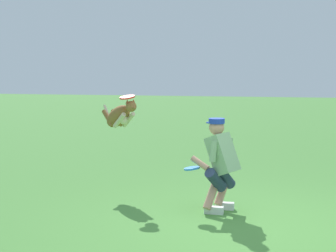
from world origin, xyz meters
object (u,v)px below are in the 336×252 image
(frisbee_flying, at_px, (127,97))
(frisbee_held, at_px, (192,168))
(dog, at_px, (120,116))
(person, at_px, (220,162))

(frisbee_flying, relative_size, frisbee_held, 1.09)
(dog, xyz_separation_m, frisbee_flying, (-0.22, 0.27, 0.32))
(person, relative_size, dog, 1.58)
(person, height_order, frisbee_flying, frisbee_flying)
(frisbee_flying, bearing_deg, dog, -51.22)
(person, bearing_deg, frisbee_flying, 1.12)
(frisbee_flying, xyz_separation_m, frisbee_held, (-1.16, 0.78, -0.92))
(person, height_order, dog, dog)
(person, relative_size, frisbee_flying, 5.34)
(person, height_order, frisbee_held, person)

